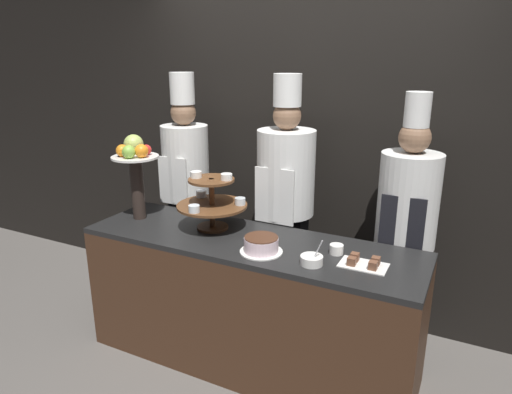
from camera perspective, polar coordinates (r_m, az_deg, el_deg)
The scene contains 12 objects.
ground_plane at distance 3.06m, azimuth -3.81°, elevation -22.78°, with size 14.00×14.00×0.00m, color #5B5651.
wall_back at distance 3.48m, azimuth 5.91°, elevation 7.81°, with size 10.00×0.06×2.80m.
buffet_counter at distance 3.03m, azimuth -0.87°, elevation -13.02°, with size 2.14×0.63×0.87m.
tiered_stand at distance 2.97m, azimuth -5.54°, elevation -0.41°, with size 0.46×0.46×0.38m.
fruit_pedestal at distance 3.22m, azimuth -14.85°, elevation 4.06°, with size 0.32×0.32×0.58m.
cake_round at distance 2.65m, azimuth 0.66°, elevation -6.01°, with size 0.25×0.25×0.10m.
cup_white at distance 2.67m, azimuth 10.03°, elevation -6.45°, with size 0.08×0.08×0.06m.
cake_square_tray at distance 2.56m, azimuth 13.30°, elevation -8.01°, with size 0.26×0.16×0.05m.
serving_bowl_near at distance 2.52m, azimuth 6.97°, elevation -7.83°, with size 0.12×0.12×0.15m.
chef_left at distance 3.60m, azimuth -8.70°, elevation 1.91°, with size 0.36×0.36×1.85m.
chef_center_left at distance 3.21m, azimuth 3.68°, elevation 0.09°, with size 0.40×0.40×1.85m.
chef_center_right at distance 3.02m, azimuth 18.23°, elevation -3.10°, with size 0.37×0.37×1.77m.
Camera 1 is at (1.22, -2.00, 1.96)m, focal length 32.00 mm.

